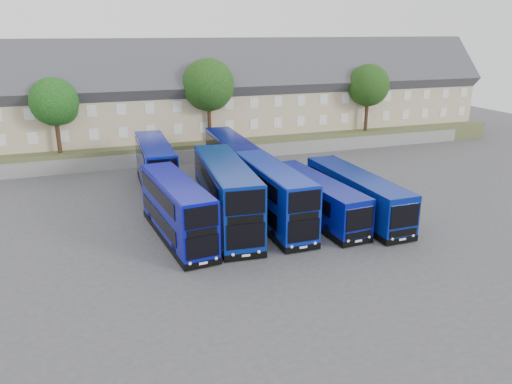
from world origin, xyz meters
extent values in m
plane|color=#45454A|center=(0.00, 0.00, 0.00)|extent=(120.00, 120.00, 0.00)
cube|color=slate|center=(0.00, 24.00, 0.75)|extent=(70.00, 0.40, 1.50)
cube|color=#505731|center=(0.00, 34.00, 1.00)|extent=(80.00, 20.00, 2.00)
cube|color=tan|center=(-18.00, 30.00, 5.00)|extent=(6.00, 8.00, 6.00)
cube|color=#39383E|center=(-18.00, 30.00, 8.00)|extent=(6.00, 10.40, 10.40)
cube|color=brown|center=(-16.50, 30.00, 11.84)|extent=(0.60, 0.90, 1.40)
cube|color=tan|center=(-12.00, 30.00, 5.00)|extent=(6.00, 8.00, 6.00)
cube|color=#39383E|center=(-12.00, 30.00, 8.00)|extent=(6.00, 10.40, 10.40)
cube|color=brown|center=(-10.50, 30.00, 11.84)|extent=(0.60, 0.90, 1.40)
cube|color=tan|center=(-6.00, 30.00, 5.00)|extent=(6.00, 8.00, 6.00)
cube|color=#39383E|center=(-6.00, 30.00, 8.00)|extent=(6.00, 10.40, 10.40)
cube|color=brown|center=(-4.50, 30.00, 11.84)|extent=(0.60, 0.90, 1.40)
cube|color=tan|center=(0.00, 30.00, 5.00)|extent=(6.00, 8.00, 6.00)
cube|color=#39383E|center=(0.00, 30.00, 8.00)|extent=(6.00, 10.40, 10.40)
cube|color=brown|center=(1.50, 30.00, 11.84)|extent=(0.60, 0.90, 1.40)
cube|color=tan|center=(6.00, 30.00, 5.00)|extent=(6.00, 8.00, 6.00)
cube|color=#39383E|center=(6.00, 30.00, 8.00)|extent=(6.00, 10.40, 10.40)
cube|color=brown|center=(7.50, 30.00, 11.84)|extent=(0.60, 0.90, 1.40)
cube|color=tan|center=(12.00, 30.00, 5.00)|extent=(6.00, 8.00, 6.00)
cube|color=#39383E|center=(12.00, 30.00, 8.00)|extent=(6.00, 10.40, 10.40)
cube|color=brown|center=(13.50, 30.00, 11.84)|extent=(0.60, 0.90, 1.40)
cube|color=tan|center=(18.00, 30.00, 5.00)|extent=(6.00, 8.00, 6.00)
cube|color=#39383E|center=(18.00, 30.00, 8.00)|extent=(6.00, 10.40, 10.40)
cube|color=brown|center=(19.50, 30.00, 11.84)|extent=(0.60, 0.90, 1.40)
cube|color=tan|center=(24.00, 30.00, 5.00)|extent=(6.00, 8.00, 6.00)
cube|color=#39383E|center=(24.00, 30.00, 8.00)|extent=(6.00, 10.40, 10.40)
cube|color=brown|center=(25.50, 30.00, 11.84)|extent=(0.60, 0.90, 1.40)
cube|color=tan|center=(30.00, 30.00, 5.00)|extent=(6.00, 8.00, 6.00)
cube|color=#39383E|center=(30.00, 30.00, 8.00)|extent=(6.00, 10.40, 10.40)
cube|color=brown|center=(31.50, 30.00, 11.84)|extent=(0.60, 0.90, 1.40)
cube|color=tan|center=(36.00, 30.00, 5.00)|extent=(6.00, 8.00, 6.00)
cube|color=#39383E|center=(36.00, 30.00, 8.00)|extent=(6.00, 10.40, 10.40)
cube|color=brown|center=(37.50, 30.00, 11.84)|extent=(0.60, 0.90, 1.40)
cube|color=#080DA0|center=(-5.96, 3.68, 2.29)|extent=(3.47, 10.78, 3.89)
cube|color=black|center=(-5.96, 3.68, 0.30)|extent=(3.52, 10.82, 0.45)
cube|color=black|center=(-5.42, -1.62, 1.49)|extent=(2.10, 0.27, 1.44)
cube|color=black|center=(-5.42, -1.62, 3.42)|extent=(2.10, 0.27, 1.35)
cylinder|color=black|center=(-6.69, 0.49, 0.50)|extent=(0.40, 1.03, 1.00)
cube|color=navy|center=(-2.10, 4.70, 2.63)|extent=(3.76, 12.46, 4.56)
cube|color=black|center=(-2.10, 4.70, 0.30)|extent=(3.81, 12.50, 0.45)
cube|color=black|center=(-2.59, -1.45, 1.73)|extent=(2.49, 0.26, 1.67)
cube|color=black|center=(-2.59, -1.45, 3.96)|extent=(2.49, 0.26, 1.56)
cylinder|color=black|center=(-3.65, 0.87, 0.50)|extent=(0.38, 1.02, 1.00)
cube|color=#0821A2|center=(1.35, 4.11, 2.41)|extent=(2.63, 11.18, 4.11)
cube|color=black|center=(1.35, 4.11, 0.30)|extent=(2.67, 11.22, 0.45)
cube|color=black|center=(1.40, -1.50, 1.57)|extent=(2.24, 0.08, 1.52)
cube|color=black|center=(1.40, -1.50, 3.60)|extent=(2.24, 0.08, 1.42)
cylinder|color=black|center=(0.26, 0.72, 0.50)|extent=(0.31, 1.00, 1.00)
cube|color=#081698|center=(-5.70, 15.23, 2.42)|extent=(2.91, 11.30, 4.14)
cube|color=black|center=(-5.70, 15.23, 0.30)|extent=(2.95, 11.34, 0.45)
cube|color=black|center=(-5.88, 9.60, 1.58)|extent=(2.25, 0.13, 1.53)
cube|color=black|center=(-5.88, 9.60, 3.62)|extent=(2.25, 0.13, 1.43)
cylinder|color=black|center=(-6.93, 11.86, 0.50)|extent=(0.33, 1.01, 1.00)
cube|color=#060D7B|center=(1.53, 15.46, 2.37)|extent=(2.76, 11.03, 4.04)
cube|color=black|center=(1.53, 15.46, 0.30)|extent=(2.80, 11.07, 0.45)
cube|color=black|center=(1.39, 9.95, 1.55)|extent=(2.20, 0.11, 1.50)
cube|color=black|center=(1.39, 9.95, 3.54)|extent=(2.20, 0.11, 1.40)
cylinder|color=black|center=(0.35, 12.20, 0.50)|extent=(0.32, 1.01, 1.00)
cube|color=#071188|center=(4.94, 4.04, 1.78)|extent=(3.27, 11.83, 2.86)
cube|color=black|center=(4.94, 4.04, 0.30)|extent=(3.31, 11.88, 0.45)
cube|color=black|center=(5.37, -1.82, 2.00)|extent=(2.13, 0.21, 1.56)
cylinder|color=black|center=(4.14, 0.33, 0.50)|extent=(0.37, 1.02, 1.00)
cube|color=navy|center=(8.24, 3.60, 1.86)|extent=(2.82, 12.34, 3.03)
cube|color=black|center=(8.24, 3.60, 0.30)|extent=(2.86, 12.38, 0.45)
cube|color=black|center=(8.37, -2.57, 2.10)|extent=(2.26, 0.11, 1.64)
cylinder|color=black|center=(7.19, -0.37, 0.50)|extent=(0.32, 1.01, 1.00)
cylinder|color=#382314|center=(-14.00, 25.00, 3.88)|extent=(0.44, 0.44, 3.75)
sphere|color=#12360E|center=(-14.00, 25.00, 7.25)|extent=(4.80, 4.80, 4.80)
sphere|color=#12360E|center=(-13.40, 25.40, 6.50)|extent=(3.30, 3.30, 3.30)
cylinder|color=#382314|center=(2.00, 25.50, 4.25)|extent=(0.44, 0.44, 4.50)
sphere|color=#0F340E|center=(2.00, 25.50, 8.30)|extent=(5.76, 5.76, 5.76)
sphere|color=#0F340E|center=(2.60, 25.90, 7.40)|extent=(3.96, 3.96, 3.96)
cylinder|color=#382314|center=(22.00, 25.00, 4.00)|extent=(0.44, 0.44, 4.00)
sphere|color=#18340E|center=(22.00, 25.00, 7.60)|extent=(5.12, 5.12, 5.12)
sphere|color=#18340E|center=(22.60, 25.40, 6.80)|extent=(3.52, 3.52, 3.52)
cylinder|color=#382314|center=(28.00, 32.00, 4.12)|extent=(0.44, 0.44, 4.25)
sphere|color=#15330D|center=(28.00, 32.00, 7.95)|extent=(5.44, 5.44, 5.44)
sphere|color=#15330D|center=(28.60, 32.40, 7.10)|extent=(3.74, 3.74, 3.74)
camera|label=1|loc=(-11.60, -28.94, 14.12)|focal=35.00mm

